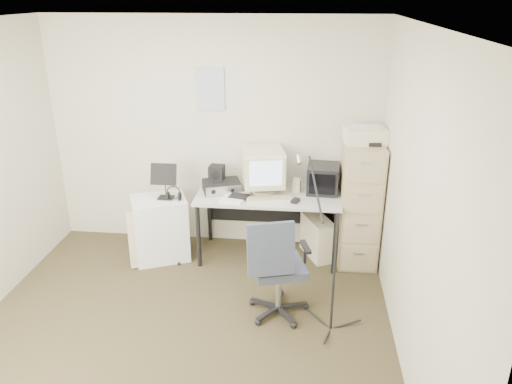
# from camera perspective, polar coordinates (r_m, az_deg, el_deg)

# --- Properties ---
(floor) EXTENTS (3.60, 3.60, 0.01)m
(floor) POSITION_cam_1_polar(r_m,az_deg,el_deg) (4.45, -8.70, -15.90)
(floor) COLOR #413B20
(floor) RESTS_ON ground
(ceiling) EXTENTS (3.60, 3.60, 0.01)m
(ceiling) POSITION_cam_1_polar(r_m,az_deg,el_deg) (3.53, -11.13, 18.24)
(ceiling) COLOR white
(ceiling) RESTS_ON ground
(wall_back) EXTENTS (3.60, 0.02, 2.50)m
(wall_back) POSITION_cam_1_polar(r_m,az_deg,el_deg) (5.47, -4.84, 6.47)
(wall_back) COLOR beige
(wall_back) RESTS_ON ground
(wall_front) EXTENTS (3.60, 0.02, 2.50)m
(wall_front) POSITION_cam_1_polar(r_m,az_deg,el_deg) (2.37, -21.71, -17.84)
(wall_front) COLOR beige
(wall_front) RESTS_ON ground
(wall_right) EXTENTS (0.02, 3.60, 2.50)m
(wall_right) POSITION_cam_1_polar(r_m,az_deg,el_deg) (3.76, 17.72, -1.91)
(wall_right) COLOR beige
(wall_right) RESTS_ON ground
(wall_calendar) EXTENTS (0.30, 0.02, 0.44)m
(wall_calendar) POSITION_cam_1_polar(r_m,az_deg,el_deg) (5.35, -5.25, 11.61)
(wall_calendar) COLOR white
(wall_calendar) RESTS_ON wall_back
(filing_cabinet) EXTENTS (0.40, 0.60, 1.30)m
(filing_cabinet) POSITION_cam_1_polar(r_m,az_deg,el_deg) (5.30, 11.75, -1.30)
(filing_cabinet) COLOR tan
(filing_cabinet) RESTS_ON floor
(printer) EXTENTS (0.43, 0.33, 0.15)m
(printer) POSITION_cam_1_polar(r_m,az_deg,el_deg) (5.09, 12.36, 6.34)
(printer) COLOR beige
(printer) RESTS_ON filing_cabinet
(desk) EXTENTS (1.50, 0.70, 0.73)m
(desk) POSITION_cam_1_polar(r_m,az_deg,el_deg) (5.38, 1.41, -3.83)
(desk) COLOR beige
(desk) RESTS_ON floor
(crt_monitor) EXTENTS (0.50, 0.51, 0.46)m
(crt_monitor) POSITION_cam_1_polar(r_m,az_deg,el_deg) (5.22, 0.83, 2.43)
(crt_monitor) COLOR beige
(crt_monitor) RESTS_ON desk
(crt_tv) EXTENTS (0.34, 0.36, 0.29)m
(crt_tv) POSITION_cam_1_polar(r_m,az_deg,el_deg) (5.28, 7.63, 1.53)
(crt_tv) COLOR black
(crt_tv) RESTS_ON desk
(desk_speaker) EXTENTS (0.09, 0.09, 0.14)m
(desk_speaker) POSITION_cam_1_polar(r_m,az_deg,el_deg) (5.28, 4.67, 0.78)
(desk_speaker) COLOR beige
(desk_speaker) RESTS_ON desk
(keyboard) EXTENTS (0.48, 0.25, 0.03)m
(keyboard) POSITION_cam_1_polar(r_m,az_deg,el_deg) (5.05, 1.50, -0.88)
(keyboard) COLOR beige
(keyboard) RESTS_ON desk
(mouse) EXTENTS (0.10, 0.12, 0.03)m
(mouse) POSITION_cam_1_polar(r_m,az_deg,el_deg) (5.04, 4.52, -1.00)
(mouse) COLOR black
(mouse) RESTS_ON desk
(radio_receiver) EXTENTS (0.46, 0.39, 0.11)m
(radio_receiver) POSITION_cam_1_polar(r_m,az_deg,el_deg) (5.30, -3.94, 0.67)
(radio_receiver) COLOR black
(radio_receiver) RESTS_ON desk
(radio_speaker) EXTENTS (0.17, 0.16, 0.15)m
(radio_speaker) POSITION_cam_1_polar(r_m,az_deg,el_deg) (5.32, -4.51, 2.25)
(radio_speaker) COLOR black
(radio_speaker) RESTS_ON radio_receiver
(papers) EXTENTS (0.30, 0.36, 0.02)m
(papers) POSITION_cam_1_polar(r_m,az_deg,el_deg) (5.12, -2.40, -0.59)
(papers) COLOR white
(papers) RESTS_ON desk
(pc_tower) EXTENTS (0.39, 0.52, 0.44)m
(pc_tower) POSITION_cam_1_polar(r_m,az_deg,el_deg) (5.49, 7.05, -5.14)
(pc_tower) COLOR beige
(pc_tower) RESTS_ON floor
(office_chair) EXTENTS (0.70, 0.70, 0.97)m
(office_chair) POSITION_cam_1_polar(r_m,az_deg,el_deg) (4.40, 2.63, -8.36)
(office_chair) COLOR #49515B
(office_chair) RESTS_ON floor
(side_cart) EXTENTS (0.68, 0.62, 0.68)m
(side_cart) POSITION_cam_1_polar(r_m,az_deg,el_deg) (5.46, -10.85, -4.09)
(side_cart) COLOR white
(side_cart) RESTS_ON floor
(music_stand) EXTENTS (0.30, 0.23, 0.40)m
(music_stand) POSITION_cam_1_polar(r_m,az_deg,el_deg) (5.25, -10.38, 1.29)
(music_stand) COLOR black
(music_stand) RESTS_ON side_cart
(headphones) EXTENTS (0.20, 0.20, 0.03)m
(headphones) POSITION_cam_1_polar(r_m,az_deg,el_deg) (5.25, -9.39, -0.36)
(headphones) COLOR black
(headphones) RESTS_ON side_cart
(mic_stand) EXTENTS (0.03, 0.03, 1.43)m
(mic_stand) POSITION_cam_1_polar(r_m,az_deg,el_deg) (4.12, 9.06, -7.19)
(mic_stand) COLOR black
(mic_stand) RESTS_ON floor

